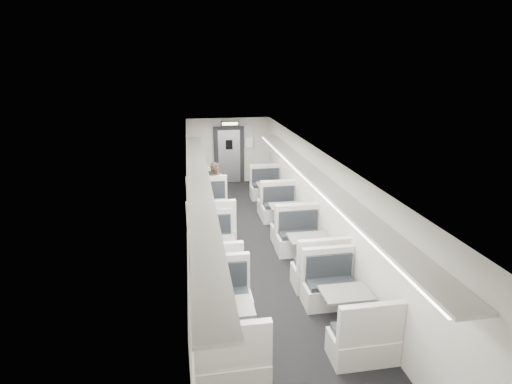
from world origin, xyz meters
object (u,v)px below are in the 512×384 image
object	(u,v)px
booth_left_a	(206,196)
booth_right_d	(345,310)
booth_right_a	(271,194)
booth_right_b	(285,218)
booth_right_c	(308,252)
passenger	(217,190)
vestibule_door	(229,155)
exit_sign	(230,123)
booth_left_b	(210,218)
booth_left_d	(226,326)
booth_left_c	(215,255)

from	to	relation	value
booth_left_a	booth_right_d	xyz separation A→B (m)	(2.00, -6.41, 0.01)
booth_right_a	booth_right_b	xyz separation A→B (m)	(0.00, -1.98, -0.00)
booth_right_b	booth_right_c	size ratio (longest dim) A/B	0.97
booth_right_a	passenger	bearing A→B (deg)	-160.00
passenger	vestibule_door	size ratio (longest dim) A/B	0.77
exit_sign	booth_right_c	bearing A→B (deg)	-81.03
exit_sign	booth_right_b	bearing A→B (deg)	-76.75
booth_left_a	vestibule_door	bearing A→B (deg)	68.44
booth_left_b	booth_right_a	size ratio (longest dim) A/B	1.14
booth_left_d	booth_right_c	world-z (taller)	booth_right_c
booth_right_b	booth_left_b	bearing A→B (deg)	174.28
booth_left_b	booth_left_c	distance (m)	2.05
booth_right_b	exit_sign	size ratio (longest dim) A/B	3.30
booth_left_a	booth_left_b	distance (m)	2.00
exit_sign	booth_left_d	bearing A→B (deg)	-96.64
passenger	booth_left_a	bearing A→B (deg)	83.95
booth_left_a	booth_right_c	size ratio (longest dim) A/B	0.92
booth_left_a	booth_right_d	bearing A→B (deg)	-72.68
booth_left_c	booth_right_a	bearing A→B (deg)	62.46
passenger	booth_right_c	bearing A→B (deg)	-88.45
booth_left_d	booth_right_c	xyz separation A→B (m)	(2.00, 2.25, 0.00)
booth_right_d	exit_sign	bearing A→B (deg)	96.74
booth_right_c	vestibule_door	bearing A→B (deg)	98.34
booth_right_d	exit_sign	size ratio (longest dim) A/B	3.22
booth_left_a	exit_sign	distance (m)	2.98
booth_right_a	exit_sign	world-z (taller)	exit_sign
booth_left_a	booth_left_c	distance (m)	4.06
passenger	vestibule_door	world-z (taller)	vestibule_door
booth_left_b	passenger	bearing A→B (deg)	76.04
exit_sign	vestibule_door	bearing A→B (deg)	90.00
booth_right_b	passenger	bearing A→B (deg)	141.56
booth_left_c	booth_left_d	bearing A→B (deg)	-90.00
booth_left_b	booth_right_d	xyz separation A→B (m)	(2.00, -4.41, -0.06)
booth_right_a	vestibule_door	xyz separation A→B (m)	(-1.00, 2.75, 0.67)
exit_sign	booth_right_a	bearing A→B (deg)	-66.17
booth_left_d	vestibule_door	size ratio (longest dim) A/B	1.00
booth_left_a	exit_sign	bearing A→B (deg)	63.91
booth_right_b	booth_right_d	distance (m)	4.21
booth_left_a	booth_right_d	size ratio (longest dim) A/B	0.97
booth_right_b	exit_sign	xyz separation A→B (m)	(-1.00, 4.25, 1.91)
booth_left_c	booth_left_d	xyz separation A→B (m)	(0.00, -2.49, 0.02)
vestibule_door	exit_sign	xyz separation A→B (m)	(0.00, -0.49, 1.24)
booth_right_b	booth_right_a	bearing A→B (deg)	90.00
booth_right_c	booth_right_d	xyz separation A→B (m)	(0.00, -2.12, -0.02)
booth_right_c	booth_left_d	bearing A→B (deg)	-131.59
booth_left_c	booth_right_b	size ratio (longest dim) A/B	0.98
booth_left_a	booth_right_a	size ratio (longest dim) A/B	0.94
booth_left_a	booth_right_d	distance (m)	6.72
booth_left_b	booth_right_c	bearing A→B (deg)	-48.85
vestibule_door	booth_right_c	bearing A→B (deg)	-81.66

